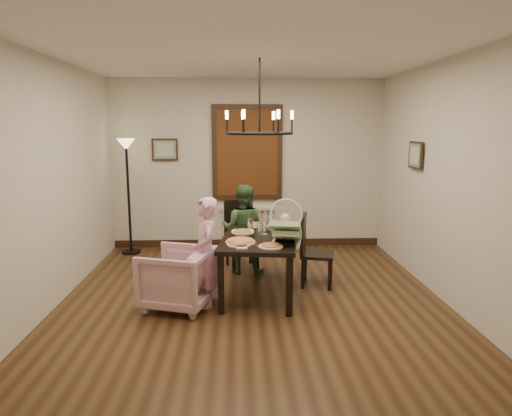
{
  "coord_description": "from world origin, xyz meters",
  "views": [
    {
      "loc": [
        -0.17,
        -5.1,
        2.03
      ],
      "look_at": [
        0.06,
        0.35,
        1.05
      ],
      "focal_mm": 32.0,
      "sensor_mm": 36.0,
      "label": 1
    }
  ],
  "objects": [
    {
      "name": "room_shell",
      "position": [
        0.0,
        0.37,
        1.4
      ],
      "size": [
        4.51,
        5.0,
        2.81
      ],
      "color": "#4B3519",
      "rests_on": "ground"
    },
    {
      "name": "dining_table",
      "position": [
        0.1,
        0.3,
        0.63
      ],
      "size": [
        1.03,
        1.62,
        0.72
      ],
      "rotation": [
        0.0,
        0.0,
        -0.11
      ],
      "color": "black",
      "rests_on": "room_shell"
    },
    {
      "name": "chair_far",
      "position": [
        -0.1,
        1.29,
        0.49
      ],
      "size": [
        0.53,
        0.53,
        0.99
      ],
      "primitive_type": null,
      "rotation": [
        0.0,
        0.0,
        0.26
      ],
      "color": "black",
      "rests_on": "room_shell"
    },
    {
      "name": "chair_right",
      "position": [
        0.85,
        0.51,
        0.47
      ],
      "size": [
        0.49,
        0.49,
        0.93
      ],
      "primitive_type": null,
      "rotation": [
        0.0,
        0.0,
        1.33
      ],
      "color": "black",
      "rests_on": "room_shell"
    },
    {
      "name": "armchair",
      "position": [
        -0.85,
        -0.13,
        0.34
      ],
      "size": [
        0.93,
        0.91,
        0.68
      ],
      "primitive_type": "imported",
      "rotation": [
        0.0,
        0.0,
        -1.87
      ],
      "color": "#DEAAC3",
      "rests_on": "room_shell"
    },
    {
      "name": "elderly_woman",
      "position": [
        -0.53,
        -0.1,
        0.52
      ],
      "size": [
        0.32,
        0.42,
        1.04
      ],
      "primitive_type": "imported",
      "rotation": [
        0.0,
        0.0,
        -1.37
      ],
      "color": "#E29FBD",
      "rests_on": "room_shell"
    },
    {
      "name": "seated_man",
      "position": [
        -0.09,
        1.08,
        0.52
      ],
      "size": [
        0.57,
        0.48,
        1.03
      ],
      "primitive_type": "imported",
      "rotation": [
        0.0,
        0.0,
        2.94
      ],
      "color": "#365B37",
      "rests_on": "room_shell"
    },
    {
      "name": "baby_bouncer",
      "position": [
        0.38,
        -0.11,
        0.9
      ],
      "size": [
        0.49,
        0.61,
        0.35
      ],
      "primitive_type": null,
      "rotation": [
        0.0,
        0.0,
        -0.2
      ],
      "color": "#A1CF8E",
      "rests_on": "dining_table"
    },
    {
      "name": "salad_bowl",
      "position": [
        -0.11,
        0.25,
        0.76
      ],
      "size": [
        0.33,
        0.33,
        0.08
      ],
      "primitive_type": "imported",
      "color": "white",
      "rests_on": "dining_table"
    },
    {
      "name": "pizza_platter",
      "position": [
        -0.14,
        -0.06,
        0.74
      ],
      "size": [
        0.34,
        0.34,
        0.04
      ],
      "primitive_type": "cylinder",
      "color": "tan",
      "rests_on": "dining_table"
    },
    {
      "name": "drinking_glass",
      "position": [
        0.11,
        0.34,
        0.8
      ],
      "size": [
        0.08,
        0.08,
        0.16
      ],
      "primitive_type": "cylinder",
      "color": "silver",
      "rests_on": "dining_table"
    },
    {
      "name": "window_blinds",
      "position": [
        0.0,
        2.46,
        1.6
      ],
      "size": [
        1.0,
        0.03,
        1.4
      ],
      "primitive_type": "cube",
      "color": "#572911",
      "rests_on": "room_shell"
    },
    {
      "name": "radiator",
      "position": [
        0.0,
        2.48,
        0.35
      ],
      "size": [
        0.92,
        0.12,
        0.62
      ],
      "primitive_type": null,
      "color": "silver",
      "rests_on": "room_shell"
    },
    {
      "name": "picture_back",
      "position": [
        -1.35,
        2.47,
        1.65
      ],
      "size": [
        0.42,
        0.03,
        0.36
      ],
      "primitive_type": "cube",
      "color": "black",
      "rests_on": "room_shell"
    },
    {
      "name": "picture_right",
      "position": [
        2.21,
        0.9,
        1.65
      ],
      "size": [
        0.03,
        0.42,
        0.36
      ],
      "primitive_type": "cube",
      "rotation": [
        0.0,
        0.0,
        1.57
      ],
      "color": "black",
      "rests_on": "room_shell"
    },
    {
      "name": "floor_lamp",
      "position": [
        -1.9,
        2.15,
        0.9
      ],
      "size": [
        0.3,
        0.3,
        1.8
      ],
      "primitive_type": null,
      "color": "black",
      "rests_on": "room_shell"
    },
    {
      "name": "chandelier",
      "position": [
        0.1,
        0.3,
        1.95
      ],
      "size": [
        0.8,
        0.8,
        0.04
      ],
      "primitive_type": "torus",
      "color": "black",
      "rests_on": "room_shell"
    }
  ]
}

